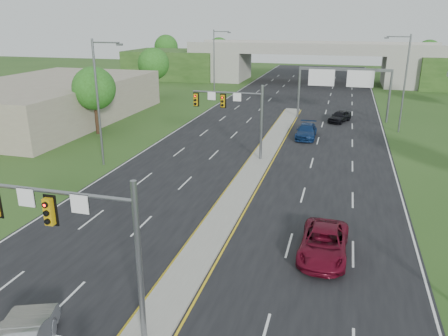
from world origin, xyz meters
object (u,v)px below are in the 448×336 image
car_far_b (306,131)px  signal_mast_near (83,231)px  overpass (312,65)px  car_far_c (340,116)px  sign_gantry (343,79)px  car_far_a (324,243)px  signal_mast_far (237,109)px

car_far_b → signal_mast_near: bearing=-99.4°
overpass → car_far_b: (3.31, -45.55, -2.78)m
car_far_c → signal_mast_near: bearing=-79.9°
car_far_b → car_far_c: bearing=69.3°
sign_gantry → car_far_c: sign_gantry is taller
signal_mast_near → sign_gantry: bearing=78.8°
overpass → car_far_a: overpass is taller
car_far_c → sign_gantry: bearing=112.7°
signal_mast_near → signal_mast_far: bearing=90.0°
sign_gantry → car_far_b: sign_gantry is taller
overpass → sign_gantry: bearing=-79.2°
car_far_a → car_far_b: (-3.35, 25.60, -0.01)m
car_far_b → car_far_a: bearing=-82.7°
signal_mast_far → car_far_a: 18.81m
sign_gantry → car_far_b: (-3.37, -10.47, -4.47)m
sign_gantry → car_far_a: (-0.02, -36.08, -4.45)m
car_far_a → signal_mast_far: bearing=120.3°
overpass → car_far_a: (6.67, -71.16, -2.77)m
signal_mast_far → car_far_c: signal_mast_far is taller
car_far_a → sign_gantry: bearing=91.3°
sign_gantry → car_far_a: 36.35m
signal_mast_far → overpass: bearing=87.6°
car_far_a → car_far_c: bearing=91.2°
sign_gantry → car_far_c: 4.70m
car_far_b → car_far_c: 9.69m
overpass → car_far_a: size_ratio=14.54×
signal_mast_far → sign_gantry: 21.91m
signal_mast_far → car_far_c: size_ratio=1.62×
car_far_a → car_far_c: 34.68m
signal_mast_near → car_far_a: bearing=45.0°
signal_mast_far → sign_gantry: size_ratio=0.60×
signal_mast_near → overpass: bearing=88.4°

